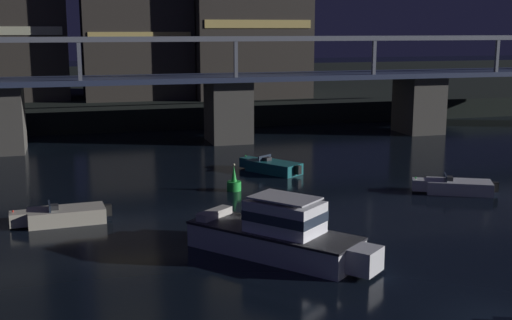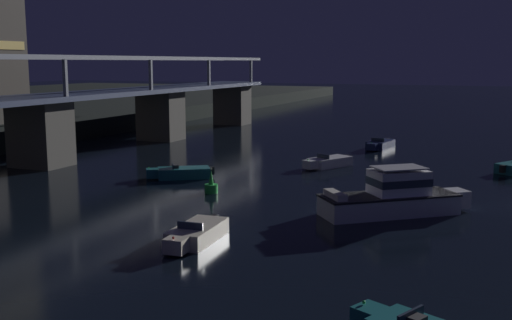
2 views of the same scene
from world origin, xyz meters
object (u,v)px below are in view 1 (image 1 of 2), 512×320
object	(u,v)px
river_bridge	(228,97)
speedboat_mid_center	(455,187)
channel_buoy	(234,183)
speedboat_far_center	(63,216)
speedboat_near_right	(271,167)
cabin_cruiser_near_left	(279,234)

from	to	relation	value
river_bridge	speedboat_mid_center	size ratio (longest dim) A/B	16.85
channel_buoy	river_bridge	bearing A→B (deg)	77.41
speedboat_mid_center	speedboat_far_center	xyz separation A→B (m)	(-23.57, -0.03, 0.00)
speedboat_near_right	speedboat_far_center	distance (m)	16.95
speedboat_near_right	speedboat_far_center	bearing A→B (deg)	-147.82
channel_buoy	speedboat_mid_center	bearing A→B (deg)	-18.66
river_bridge	speedboat_far_center	world-z (taller)	river_bridge
river_bridge	speedboat_mid_center	world-z (taller)	river_bridge
speedboat_near_right	channel_buoy	world-z (taller)	channel_buoy
speedboat_far_center	river_bridge	bearing A→B (deg)	57.42
river_bridge	speedboat_far_center	distance (m)	27.20
river_bridge	speedboat_near_right	bearing A→B (deg)	-90.73
cabin_cruiser_near_left	speedboat_near_right	size ratio (longest dim) A/B	1.75
speedboat_mid_center	speedboat_far_center	world-z (taller)	same
river_bridge	speedboat_far_center	xyz separation A→B (m)	(-14.52, -22.72, -3.59)
river_bridge	speedboat_near_right	xyz separation A→B (m)	(-0.17, -13.69, -3.59)
channel_buoy	speedboat_far_center	bearing A→B (deg)	-156.87
cabin_cruiser_near_left	speedboat_far_center	distance (m)	12.39
speedboat_far_center	channel_buoy	distance (m)	11.36
river_bridge	speedboat_far_center	bearing A→B (deg)	-122.58
river_bridge	channel_buoy	world-z (taller)	river_bridge
cabin_cruiser_near_left	speedboat_near_right	distance (m)	17.77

